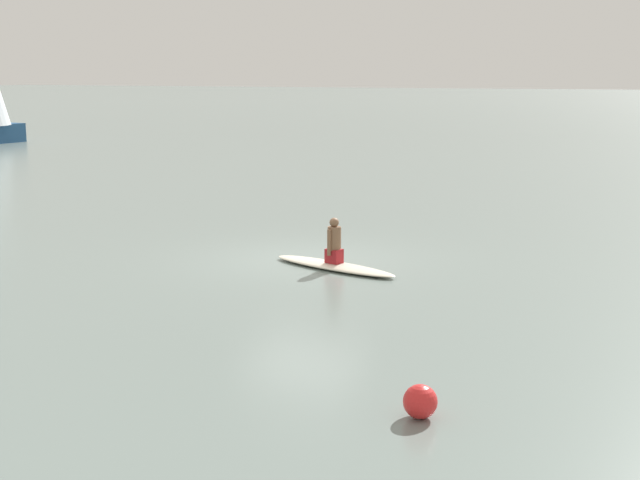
# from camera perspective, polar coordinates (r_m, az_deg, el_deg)

# --- Properties ---
(ground_plane) EXTENTS (400.00, 400.00, 0.00)m
(ground_plane) POSITION_cam_1_polar(r_m,az_deg,el_deg) (18.80, -1.05, -1.31)
(ground_plane) COLOR slate
(surfboard) EXTENTS (1.38, 3.10, 0.12)m
(surfboard) POSITION_cam_1_polar(r_m,az_deg,el_deg) (17.96, 0.92, -1.68)
(surfboard) COLOR silver
(surfboard) RESTS_ON ground
(person_paddler) EXTENTS (0.41, 0.36, 0.93)m
(person_paddler) POSITION_cam_1_polar(r_m,az_deg,el_deg) (17.86, 0.92, -0.17)
(person_paddler) COLOR #A51E23
(person_paddler) RESTS_ON surfboard
(buoy_marker) EXTENTS (0.40, 0.40, 0.40)m
(buoy_marker) POSITION_cam_1_polar(r_m,az_deg,el_deg) (10.41, 6.50, -10.35)
(buoy_marker) COLOR red
(buoy_marker) RESTS_ON ground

